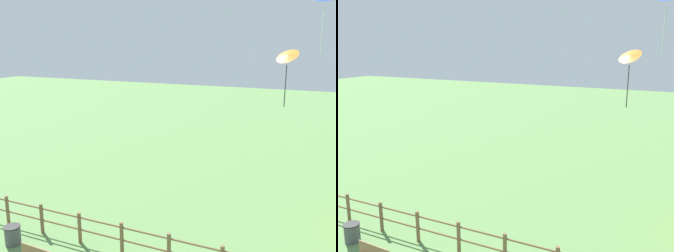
# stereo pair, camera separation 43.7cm
# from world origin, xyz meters

# --- Properties ---
(wooden_fence) EXTENTS (17.22, 0.14, 1.26)m
(wooden_fence) POSITION_xyz_m (-0.00, 7.65, 0.70)
(wooden_fence) COLOR brown
(wooden_fence) RESTS_ON ground_plane
(trash_bin) EXTENTS (0.64, 0.64, 0.75)m
(trash_bin) POSITION_xyz_m (-5.15, 6.49, 0.38)
(trash_bin) COLOR #4C4C51
(trash_bin) RESTS_ON ground_plane
(kite_blue_delta) EXTENTS (0.86, 0.85, 2.28)m
(kite_blue_delta) POSITION_xyz_m (4.95, 14.29, 9.23)
(kite_blue_delta) COLOR blue
(kite_orange_delta) EXTENTS (1.48, 1.42, 2.98)m
(kite_orange_delta) POSITION_xyz_m (3.28, 16.90, 6.90)
(kite_orange_delta) COLOR orange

